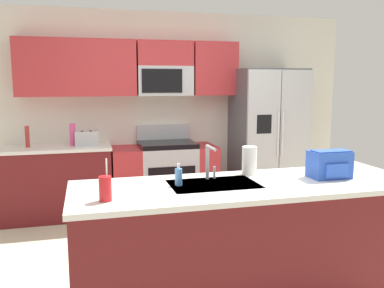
{
  "coord_description": "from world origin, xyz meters",
  "views": [
    {
      "loc": [
        -1.04,
        -3.37,
        1.68
      ],
      "look_at": [
        -0.0,
        0.6,
        1.05
      ],
      "focal_mm": 38.08,
      "sensor_mm": 36.0,
      "label": 1
    }
  ],
  "objects_px": {
    "toaster": "(87,138)",
    "pepper_mill": "(27,137)",
    "range_oven": "(165,176)",
    "paper_towel_roll": "(249,161)",
    "backpack": "(330,164)",
    "bottle_pink": "(73,135)",
    "soap_dispenser": "(179,177)",
    "refrigerator": "(267,137)",
    "drink_cup_red": "(105,188)",
    "sink_faucet": "(209,159)"
  },
  "relations": [
    {
      "from": "refrigerator",
      "to": "pepper_mill",
      "type": "height_order",
      "value": "refrigerator"
    },
    {
      "from": "sink_faucet",
      "to": "range_oven",
      "type": "bearing_deg",
      "value": 88.95
    },
    {
      "from": "refrigerator",
      "to": "pepper_mill",
      "type": "bearing_deg",
      "value": 178.71
    },
    {
      "from": "toaster",
      "to": "sink_faucet",
      "type": "distance_m",
      "value": 2.27
    },
    {
      "from": "toaster",
      "to": "pepper_mill",
      "type": "bearing_deg",
      "value": 175.84
    },
    {
      "from": "pepper_mill",
      "to": "range_oven",
      "type": "bearing_deg",
      "value": 0.09
    },
    {
      "from": "bottle_pink",
      "to": "soap_dispenser",
      "type": "bearing_deg",
      "value": -69.71
    },
    {
      "from": "range_oven",
      "to": "drink_cup_red",
      "type": "xyz_separation_m",
      "value": [
        -0.87,
        -2.51,
        0.54
      ]
    },
    {
      "from": "range_oven",
      "to": "drink_cup_red",
      "type": "relative_size",
      "value": 4.75
    },
    {
      "from": "refrigerator",
      "to": "drink_cup_red",
      "type": "height_order",
      "value": "refrigerator"
    },
    {
      "from": "drink_cup_red",
      "to": "soap_dispenser",
      "type": "distance_m",
      "value": 0.62
    },
    {
      "from": "paper_towel_roll",
      "to": "drink_cup_red",
      "type": "bearing_deg",
      "value": -158.35
    },
    {
      "from": "paper_towel_roll",
      "to": "backpack",
      "type": "bearing_deg",
      "value": -25.04
    },
    {
      "from": "pepper_mill",
      "to": "sink_faucet",
      "type": "distance_m",
      "value": 2.67
    },
    {
      "from": "bottle_pink",
      "to": "paper_towel_roll",
      "type": "xyz_separation_m",
      "value": [
        1.49,
        -2.03,
        -0.02
      ]
    },
    {
      "from": "toaster",
      "to": "paper_towel_roll",
      "type": "distance_m",
      "value": 2.38
    },
    {
      "from": "paper_towel_roll",
      "to": "pepper_mill",
      "type": "bearing_deg",
      "value": 134.73
    },
    {
      "from": "range_oven",
      "to": "soap_dispenser",
      "type": "distance_m",
      "value": 2.32
    },
    {
      "from": "refrigerator",
      "to": "sink_faucet",
      "type": "bearing_deg",
      "value": -125.66
    },
    {
      "from": "toaster",
      "to": "backpack",
      "type": "height_order",
      "value": "backpack"
    },
    {
      "from": "sink_faucet",
      "to": "paper_towel_roll",
      "type": "relative_size",
      "value": 1.17
    },
    {
      "from": "range_oven",
      "to": "paper_towel_roll",
      "type": "distance_m",
      "value": 2.14
    },
    {
      "from": "pepper_mill",
      "to": "soap_dispenser",
      "type": "xyz_separation_m",
      "value": [
        1.35,
        -2.24,
        -0.06
      ]
    },
    {
      "from": "bottle_pink",
      "to": "pepper_mill",
      "type": "bearing_deg",
      "value": 179.73
    },
    {
      "from": "toaster",
      "to": "paper_towel_roll",
      "type": "height_order",
      "value": "paper_towel_roll"
    },
    {
      "from": "sink_faucet",
      "to": "backpack",
      "type": "bearing_deg",
      "value": -10.8
    },
    {
      "from": "refrigerator",
      "to": "soap_dispenser",
      "type": "bearing_deg",
      "value": -128.88
    },
    {
      "from": "refrigerator",
      "to": "bottle_pink",
      "type": "xyz_separation_m",
      "value": [
        -2.57,
        0.07,
        0.11
      ]
    },
    {
      "from": "refrigerator",
      "to": "drink_cup_red",
      "type": "relative_size",
      "value": 6.46
    },
    {
      "from": "refrigerator",
      "to": "toaster",
      "type": "distance_m",
      "value": 2.41
    },
    {
      "from": "range_oven",
      "to": "refrigerator",
      "type": "xyz_separation_m",
      "value": [
        1.43,
        -0.07,
        0.48
      ]
    },
    {
      "from": "refrigerator",
      "to": "sink_faucet",
      "type": "relative_size",
      "value": 6.56
    },
    {
      "from": "toaster",
      "to": "backpack",
      "type": "distance_m",
      "value": 2.96
    },
    {
      "from": "bottle_pink",
      "to": "refrigerator",
      "type": "bearing_deg",
      "value": -1.49
    },
    {
      "from": "refrigerator",
      "to": "drink_cup_red",
      "type": "distance_m",
      "value": 3.36
    },
    {
      "from": "toaster",
      "to": "sink_faucet",
      "type": "bearing_deg",
      "value": -65.6
    },
    {
      "from": "soap_dispenser",
      "to": "bottle_pink",
      "type": "bearing_deg",
      "value": 110.29
    },
    {
      "from": "drink_cup_red",
      "to": "sink_faucet",
      "type": "bearing_deg",
      "value": 25.25
    },
    {
      "from": "range_oven",
      "to": "refrigerator",
      "type": "relative_size",
      "value": 0.74
    },
    {
      "from": "drink_cup_red",
      "to": "soap_dispenser",
      "type": "relative_size",
      "value": 1.68
    },
    {
      "from": "sink_faucet",
      "to": "paper_towel_roll",
      "type": "height_order",
      "value": "sink_faucet"
    },
    {
      "from": "toaster",
      "to": "soap_dispenser",
      "type": "distance_m",
      "value": 2.28
    },
    {
      "from": "refrigerator",
      "to": "soap_dispenser",
      "type": "distance_m",
      "value": 2.78
    },
    {
      "from": "pepper_mill",
      "to": "soap_dispenser",
      "type": "bearing_deg",
      "value": -58.91
    },
    {
      "from": "drink_cup_red",
      "to": "backpack",
      "type": "bearing_deg",
      "value": 6.55
    },
    {
      "from": "toaster",
      "to": "drink_cup_red",
      "type": "height_order",
      "value": "drink_cup_red"
    },
    {
      "from": "range_oven",
      "to": "backpack",
      "type": "distance_m",
      "value": 2.55
    },
    {
      "from": "refrigerator",
      "to": "soap_dispenser",
      "type": "xyz_separation_m",
      "value": [
        -1.75,
        -2.17,
        0.04
      ]
    },
    {
      "from": "bottle_pink",
      "to": "backpack",
      "type": "height_order",
      "value": "bottle_pink"
    },
    {
      "from": "range_oven",
      "to": "toaster",
      "type": "xyz_separation_m",
      "value": [
        -0.98,
        -0.05,
        0.55
      ]
    }
  ]
}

